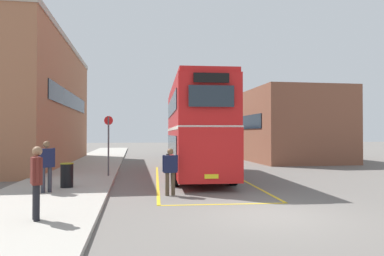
% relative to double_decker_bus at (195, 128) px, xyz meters
% --- Properties ---
extents(ground_plane, '(135.60, 135.60, 0.00)m').
position_rel_double_decker_bus_xyz_m(ground_plane, '(0.45, 5.33, -2.51)').
color(ground_plane, '#66605B').
extents(sidewalk_left, '(4.00, 57.60, 0.14)m').
position_rel_double_decker_bus_xyz_m(sidewalk_left, '(-6.05, 7.73, -2.44)').
color(sidewalk_left, '#A39E93').
rests_on(sidewalk_left, ground).
extents(brick_building_left, '(6.12, 18.50, 8.73)m').
position_rel_double_decker_bus_xyz_m(brick_building_left, '(-10.64, 8.53, 1.86)').
color(brick_building_left, '#9E6647').
rests_on(brick_building_left, ground).
extents(depot_building_right, '(6.82, 14.90, 5.72)m').
position_rel_double_decker_bus_xyz_m(depot_building_right, '(9.33, 12.12, 0.35)').
color(depot_building_right, brown).
rests_on(depot_building_right, ground).
extents(double_decker_bus, '(3.24, 10.96, 4.75)m').
position_rel_double_decker_bus_xyz_m(double_decker_bus, '(0.00, 0.00, 0.00)').
color(double_decker_bus, black).
rests_on(double_decker_bus, ground).
extents(single_deck_bus, '(3.42, 8.70, 3.02)m').
position_rel_double_decker_bus_xyz_m(single_deck_bus, '(2.90, 18.93, -0.88)').
color(single_deck_bus, black).
rests_on(single_deck_bus, ground).
extents(pedestrian_boarding, '(0.56, 0.28, 1.68)m').
position_rel_double_decker_bus_xyz_m(pedestrian_boarding, '(-1.86, -5.60, -1.54)').
color(pedestrian_boarding, '#473828').
rests_on(pedestrian_boarding, ground).
extents(pedestrian_waiting_near, '(0.55, 0.47, 1.81)m').
position_rel_double_decker_bus_xyz_m(pedestrian_waiting_near, '(-6.18, -5.09, -1.31)').
color(pedestrian_waiting_near, '#2D2D38').
rests_on(pedestrian_waiting_near, sidewalk_left).
extents(pedestrian_waiting_far, '(0.38, 0.56, 1.76)m').
position_rel_double_decker_bus_xyz_m(pedestrian_waiting_far, '(-5.45, -9.35, -1.34)').
color(pedestrian_waiting_far, black).
rests_on(pedestrian_waiting_far, sidewalk_left).
extents(litter_bin, '(0.51, 0.51, 0.94)m').
position_rel_double_decker_bus_xyz_m(litter_bin, '(-5.69, -3.94, -1.90)').
color(litter_bin, black).
rests_on(litter_bin, sidewalk_left).
extents(bus_stop_sign, '(0.44, 0.13, 2.94)m').
position_rel_double_decker_bus_xyz_m(bus_stop_sign, '(-4.38, -0.23, -0.62)').
color(bus_stop_sign, '#4C4C51').
rests_on(bus_stop_sign, sidewalk_left).
extents(bay_marking_yellow, '(4.90, 13.07, 0.01)m').
position_rel_double_decker_bus_xyz_m(bay_marking_yellow, '(-0.05, -1.97, -2.51)').
color(bay_marking_yellow, gold).
rests_on(bay_marking_yellow, ground).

